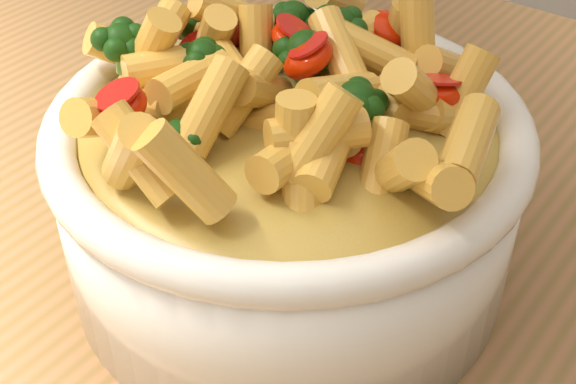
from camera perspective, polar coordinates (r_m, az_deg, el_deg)
The scene contains 3 objects.
table at distance 0.56m, azimuth 5.44°, elevation -13.17°, with size 1.20×0.80×0.90m.
serving_bowl at distance 0.46m, azimuth 0.00°, elevation 0.14°, with size 0.26×0.26×0.11m.
pasta_salad at distance 0.42m, azimuth -0.00°, elevation 7.75°, with size 0.21×0.21×0.05m.
Camera 1 is at (0.17, -0.31, 1.24)m, focal length 50.00 mm.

